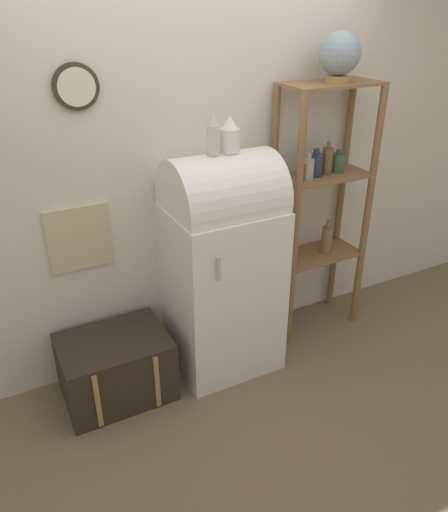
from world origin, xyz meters
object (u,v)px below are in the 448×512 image
at_px(suitcase_trunk, 116,367).
at_px(vase_center, 230,135).
at_px(globe, 340,55).
at_px(vase_left, 213,134).
at_px(refrigerator, 223,263).

distance_m(suitcase_trunk, vase_center, 1.61).
relative_size(suitcase_trunk, globe, 2.21).
relative_size(globe, vase_left, 1.16).
bearing_deg(refrigerator, vase_left, -178.91).
bearing_deg(vase_left, suitcase_trunk, 179.76).
bearing_deg(vase_left, vase_center, 5.20).
bearing_deg(refrigerator, globe, 4.93).
xyz_separation_m(globe, vase_center, (-0.80, -0.06, -0.40)).
bearing_deg(vase_center, vase_left, -174.80).
bearing_deg(suitcase_trunk, vase_center, 0.53).
bearing_deg(vase_center, refrigerator, -170.24).
bearing_deg(vase_center, suitcase_trunk, -179.47).
xyz_separation_m(suitcase_trunk, globe, (1.62, 0.07, 1.78)).
height_order(suitcase_trunk, vase_center, vase_center).
bearing_deg(globe, refrigerator, -175.07).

